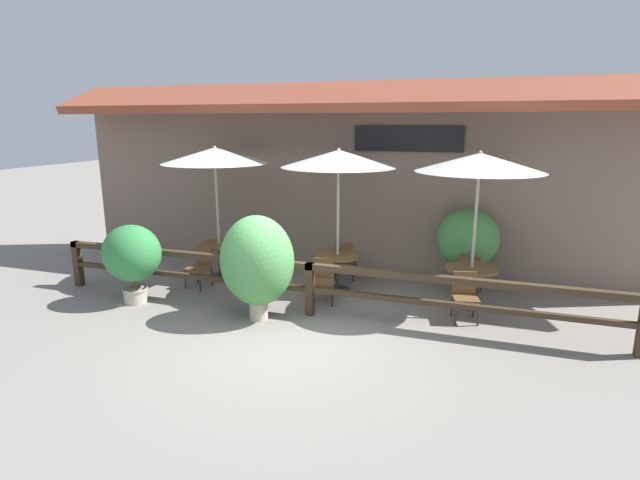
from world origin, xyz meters
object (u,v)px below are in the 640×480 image
chair_far_wallside (470,272)px  patio_umbrella_far (480,163)px  dining_table_far (471,275)px  potted_plant_broad_leaf (257,262)px  patio_umbrella_near (215,156)px  dining_table_middle (338,261)px  chair_far_streetside (465,294)px  chair_middle_streetside (323,279)px  chair_near_wallside (236,249)px  chair_middle_wallside (345,259)px  potted_plant_corner_fern (132,255)px  potted_plant_tall_tropical (468,240)px  dining_table_near (220,250)px  chair_near_streetside (200,265)px  patio_umbrella_middle (339,159)px

chair_far_wallside → patio_umbrella_far: bearing=102.6°
dining_table_far → potted_plant_broad_leaf: potted_plant_broad_leaf is taller
patio_umbrella_near → dining_table_middle: size_ratio=3.01×
chair_far_streetside → dining_table_far: bearing=71.1°
chair_middle_streetside → chair_near_wallside: bearing=136.7°
dining_table_middle → chair_far_wallside: chair_far_wallside is taller
chair_near_wallside → chair_middle_wallside: 2.64m
dining_table_middle → chair_middle_streetside: chair_middle_streetside is taller
potted_plant_corner_fern → potted_plant_broad_leaf: bearing=-0.2°
patio_umbrella_near → chair_far_wallside: 5.72m
chair_far_wallside → potted_plant_broad_leaf: (-3.42, -2.47, 0.58)m
chair_far_streetside → potted_plant_tall_tropical: size_ratio=0.51×
chair_near_wallside → chair_middle_streetside: same height
chair_far_streetside → potted_plant_tall_tropical: (-0.07, 1.87, 0.53)m
chair_near_wallside → potted_plant_corner_fern: size_ratio=0.56×
patio_umbrella_near → dining_table_near: 2.04m
patio_umbrella_far → patio_umbrella_near: bearing=178.6°
chair_middle_wallside → potted_plant_corner_fern: potted_plant_corner_fern is taller
dining_table_near → chair_far_wallside: chair_far_wallside is taller
chair_near_streetside → chair_middle_wallside: same height
patio_umbrella_near → potted_plant_corner_fern: (-0.74, -1.91, -1.73)m
chair_far_streetside → chair_near_wallside: bearing=150.7°
patio_umbrella_middle → dining_table_middle: bearing=-77.7°
dining_table_far → chair_far_wallside: bearing=93.7°
patio_umbrella_middle → chair_middle_streetside: patio_umbrella_middle is taller
chair_middle_wallside → potted_plant_tall_tropical: (2.50, 0.34, 0.53)m
patio_umbrella_far → patio_umbrella_middle: bearing=177.6°
patio_umbrella_far → chair_far_wallside: bearing=93.7°
chair_far_streetside → chair_near_streetside: bearing=165.7°
dining_table_near → dining_table_middle: size_ratio=1.00×
dining_table_middle → chair_near_streetside: bearing=-166.2°
dining_table_near → chair_middle_streetside: size_ratio=1.14×
dining_table_middle → patio_umbrella_far: (2.59, -0.11, 2.04)m
dining_table_near → chair_far_wallside: (5.25, 0.55, -0.15)m
chair_far_streetside → dining_table_near: bearing=158.0°
chair_far_streetside → potted_plant_corner_fern: size_ratio=0.56×
dining_table_middle → chair_far_streetside: chair_far_streetside is taller
patio_umbrella_near → chair_far_streetside: patio_umbrella_near is taller
patio_umbrella_near → chair_middle_streetside: bearing=-16.0°
chair_near_wallside → dining_table_middle: 2.79m
dining_table_middle → chair_middle_streetside: (-0.07, -0.74, -0.15)m
dining_table_far → potted_plant_broad_leaf: size_ratio=0.52×
patio_umbrella_near → potted_plant_tall_tropical: size_ratio=1.74×
dining_table_near → dining_table_middle: bearing=-0.4°
patio_umbrella_far → chair_far_streetside: (-0.07, -0.69, -2.20)m
patio_umbrella_middle → potted_plant_corner_fern: size_ratio=1.91×
dining_table_middle → patio_umbrella_middle: bearing=102.3°
chair_near_streetside → chair_middle_streetside: same height
dining_table_near → potted_plant_corner_fern: potted_plant_corner_fern is taller
dining_table_far → potted_plant_broad_leaf: (-3.46, -1.78, 0.43)m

